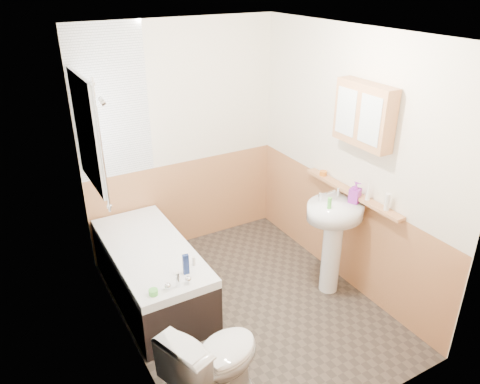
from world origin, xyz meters
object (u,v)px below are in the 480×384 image
at_px(toilet, 215,363).
at_px(pine_shelf, 351,192).
at_px(medicine_cabinet, 364,115).
at_px(sink, 334,229).
at_px(bathtub, 152,272).

xyz_separation_m(toilet, pine_shelf, (1.80, 0.67, 0.64)).
height_order(toilet, medicine_cabinet, medicine_cabinet).
distance_m(sink, medicine_cabinet, 1.12).
relative_size(bathtub, pine_shelf, 1.27).
bearing_deg(pine_shelf, sink, -172.10).
distance_m(toilet, sink, 1.75).
distance_m(bathtub, medicine_cabinet, 2.43).
xyz_separation_m(bathtub, medicine_cabinet, (1.74, -0.80, 1.50)).
xyz_separation_m(bathtub, pine_shelf, (1.77, -0.72, 0.72)).
height_order(pine_shelf, medicine_cabinet, medicine_cabinet).
bearing_deg(bathtub, medicine_cabinet, -24.54).
relative_size(bathtub, medicine_cabinet, 2.62).
xyz_separation_m(sink, pine_shelf, (0.20, 0.03, 0.33)).
height_order(toilet, pine_shelf, pine_shelf).
bearing_deg(sink, toilet, -153.24).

